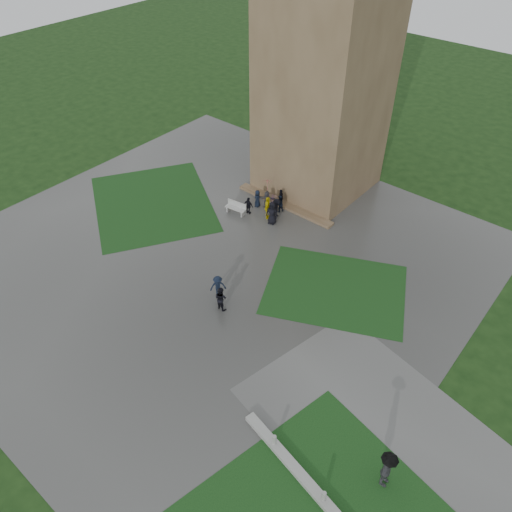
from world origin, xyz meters
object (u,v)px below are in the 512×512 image
Objects in this scene: bench at (236,208)px; pedestrian_path at (386,470)px; tower at (325,81)px; pedestrian_mid at (218,286)px; pedestrian_near at (221,298)px.

bench is 22.89m from pedestrian_path.
tower is 27.17m from pedestrian_path.
tower reaches higher than pedestrian_mid.
tower is at bearing 131.47° from pedestrian_path.
pedestrian_near is 13.81m from pedestrian_path.
pedestrian_mid is 1.16m from pedestrian_near.
tower is at bearing -75.17° from pedestrian_near.
bench is 0.76× the size of pedestrian_path.
tower reaches higher than pedestrian_path.
pedestrian_near reaches higher than bench.
tower is 7.80× the size of pedestrian_path.
tower is 18.41m from pedestrian_near.
tower is 10.62× the size of pedestrian_near.
pedestrian_mid is (5.29, -7.69, 0.29)m from bench.
pedestrian_path is at bearing -66.62° from pedestrian_mid.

